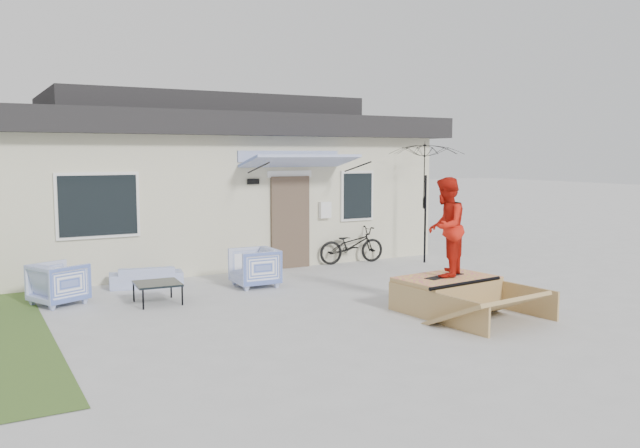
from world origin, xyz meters
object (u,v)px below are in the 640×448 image
skater (446,225)px  armchair_right (254,265)px  armchair_left (59,281)px  loveseat (146,273)px  skateboard (445,276)px  bicycle (352,241)px  skate_ramp (447,293)px  coffee_table (158,293)px  patio_umbrella (426,190)px

skater → armchair_right: bearing=-95.0°
armchair_left → skater: skater is taller
armchair_right → loveseat: bearing=-118.2°
armchair_right → skateboard: 3.84m
bicycle → skater: bearing=172.4°
armchair_left → skate_ramp: size_ratio=0.38×
armchair_right → skate_ramp: 3.89m
armchair_right → bicycle: bearing=115.2°
loveseat → coffee_table: 1.56m
bicycle → skate_ramp: size_ratio=0.78×
bicycle → skate_ramp: (-1.03, -4.70, -0.26)m
patio_umbrella → skater: size_ratio=1.32×
armchair_right → patio_umbrella: bearing=98.6°
loveseat → armchair_right: size_ratio=1.66×
skate_ramp → skater: 1.15m
armchair_left → coffee_table: armchair_left is taller
skateboard → skater: size_ratio=0.50×
armchair_left → bicycle: (6.71, 1.19, 0.13)m
armchair_left → armchair_right: bearing=-118.4°
armchair_left → loveseat: bearing=-89.7°
loveseat → armchair_right: bearing=161.6°
loveseat → patio_umbrella: size_ratio=0.63×
armchair_left → armchair_right: armchair_right is taller
loveseat → patio_umbrella: bearing=-172.8°
bicycle → skater: skater is taller
armchair_right → coffee_table: armchair_right is taller
armchair_left → bicycle: bearing=-104.5°
armchair_right → bicycle: bicycle is taller
bicycle → skater: (-1.04, -4.65, 0.89)m
loveseat → bicycle: size_ratio=0.84×
armchair_left → bicycle: 6.81m
loveseat → skater: bearing=143.5°
coffee_table → skateboard: 4.97m
armchair_left → coffee_table: size_ratio=1.08×
loveseat → coffee_table: size_ratio=1.86×
skater → skateboard: bearing=180.0°
coffee_table → skate_ramp: size_ratio=0.35×
armchair_left → armchair_right: 3.58m
loveseat → armchair_left: armchair_left is taller
patio_umbrella → skater: 4.69m
loveseat → armchair_left: size_ratio=1.72×
skateboard → skater: (0.00, 0.00, 0.86)m
loveseat → patio_umbrella: (6.58, -0.38, 1.48)m
bicycle → armchair_left: bearing=105.0°
armchair_left → patio_umbrella: patio_umbrella is taller
armchair_left → skateboard: (5.67, -3.46, 0.16)m
coffee_table → loveseat: bearing=82.9°
coffee_table → skate_ramp: 4.99m
patio_umbrella → skater: skater is taller
bicycle → coffee_table: bearing=115.5°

